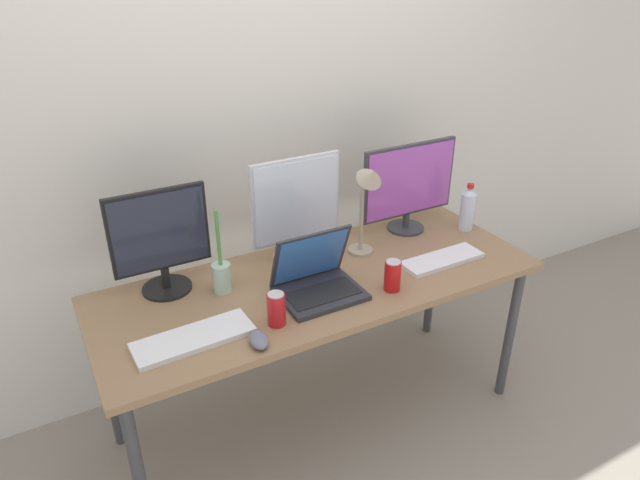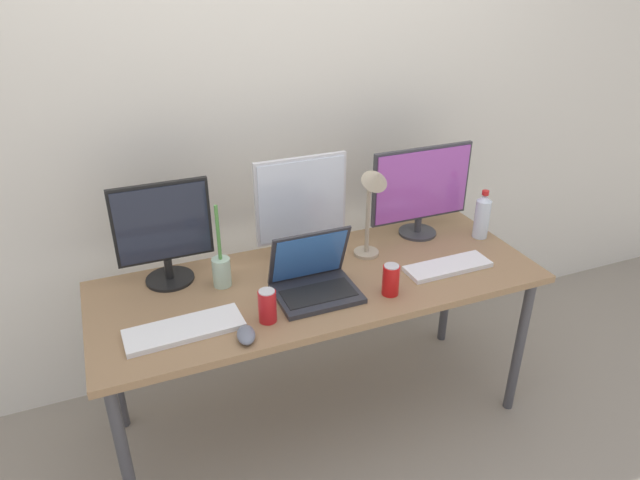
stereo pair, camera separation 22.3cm
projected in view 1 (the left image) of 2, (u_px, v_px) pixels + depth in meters
The scene contains 15 objects.
ground_plane at pixel (320, 415), 2.66m from camera, with size 16.00×16.00×0.00m, color gray.
wall_back at pixel (256, 110), 2.51m from camera, with size 7.00×0.08×2.60m, color silver.
work_desk at pixel (320, 292), 2.34m from camera, with size 1.81×0.69×0.74m.
monitor_left at pixel (160, 239), 2.14m from camera, with size 0.37×0.19×0.42m.
monitor_center at pixel (296, 208), 2.36m from camera, with size 0.40×0.21×0.45m.
monitor_right at pixel (409, 185), 2.62m from camera, with size 0.49×0.18×0.42m.
laptop_silver at pixel (317, 279), 2.20m from camera, with size 0.32×0.25×0.25m.
keyboard_main at pixel (442, 260), 2.44m from camera, with size 0.37×0.13×0.02m, color white.
keyboard_aux at pixel (194, 338), 1.95m from camera, with size 0.41×0.15×0.02m, color white.
mouse_by_keyboard at pixel (259, 339), 1.93m from camera, with size 0.06×0.11×0.04m, color slate.
water_bottle at pixel (468, 209), 2.68m from camera, with size 0.07×0.07×0.23m.
soda_can_near_keyboard at pixel (276, 309), 2.02m from camera, with size 0.07×0.07×0.13m.
soda_can_by_laptop at pixel (393, 276), 2.22m from camera, with size 0.07×0.07×0.13m.
bamboo_vase at pixel (222, 275), 2.20m from camera, with size 0.07×0.07×0.35m.
desk_lamp at pixel (368, 193), 2.35m from camera, with size 0.11×0.18×0.44m.
Camera 1 is at (-0.95, -1.74, 1.95)m, focal length 32.00 mm.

